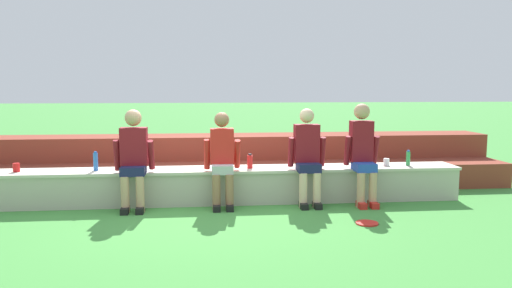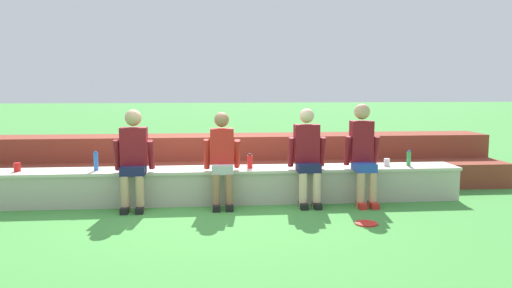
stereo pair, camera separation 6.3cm
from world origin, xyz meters
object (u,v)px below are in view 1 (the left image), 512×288
Objects in this scene: water_bottle_mid_right at (96,162)px; water_bottle_center_gap at (408,158)px; person_right_of_center at (363,151)px; person_left_of_center at (222,157)px; person_center at (308,154)px; water_bottle_mid_left at (250,161)px; frisbee at (367,223)px; plastic_cup_middle at (16,167)px; plastic_cup_left_end at (386,162)px; person_far_left at (134,156)px.

water_bottle_center_gap is at bearing -0.13° from water_bottle_mid_right.
person_left_of_center is at bearing 179.75° from person_right_of_center.
water_bottle_mid_right is at bearing 171.25° from person_left_of_center.
person_center reaches higher than water_bottle_mid_left.
frisbee is (-1.04, -1.29, -0.59)m from water_bottle_center_gap.
plastic_cup_middle is 5.25m from plastic_cup_left_end.
plastic_cup_middle is at bearing 179.90° from plastic_cup_left_end.
water_bottle_mid_right is (-4.51, 0.01, 0.02)m from water_bottle_center_gap.
person_right_of_center is at bearing -3.49° from plastic_cup_middle.
person_center is at bearing 116.61° from frisbee.
water_bottle_mid_right is at bearing -0.75° from plastic_cup_middle.
plastic_cup_middle reaches higher than frisbee.
person_far_left is 6.37× the size of water_bottle_mid_left.
person_center is 2.96m from water_bottle_mid_right.
water_bottle_center_gap is 0.33m from plastic_cup_left_end.
water_bottle_mid_left is 1.75× the size of plastic_cup_middle.
person_far_left reaches higher than plastic_cup_left_end.
person_right_of_center reaches higher than frisbee.
person_far_left reaches higher than water_bottle_mid_right.
person_far_left is 3.96m from water_bottle_center_gap.
water_bottle_center_gap is 5.58m from plastic_cup_middle.
person_left_of_center is 2.45m from plastic_cup_left_end.
person_right_of_center is 5.19× the size of frisbee.
person_left_of_center is 12.15× the size of plastic_cup_left_end.
plastic_cup_middle is 1.13× the size of plastic_cup_left_end.
water_bottle_mid_right is (-3.73, 0.28, -0.13)m from person_right_of_center.
person_center is at bearing -4.97° from water_bottle_mid_right.
person_right_of_center is 13.18× the size of plastic_cup_left_end.
water_bottle_mid_left is at bearing -179.66° from water_bottle_center_gap.
water_bottle_mid_left is (2.16, -0.02, -0.03)m from water_bottle_mid_right.
plastic_cup_left_end is at bearing 6.45° from person_left_of_center.
person_center is 0.79m from person_right_of_center.
person_right_of_center is 6.68× the size of water_bottle_mid_left.
person_far_left and person_center have the same top height.
water_bottle_center_gap reaches higher than plastic_cup_middle.
water_bottle_center_gap reaches higher than water_bottle_mid_left.
water_bottle_mid_left is 3.22m from plastic_cup_middle.
water_bottle_mid_right is at bearing 175.03° from person_center.
person_right_of_center reaches higher than water_bottle_mid_right.
water_bottle_center_gap is at bearing 3.96° from person_far_left.
plastic_cup_left_end is 1.59m from frisbee.
person_center reaches higher than person_left_of_center.
person_far_left is 11.16× the size of plastic_cup_middle.
plastic_cup_middle is at bearing 176.51° from person_right_of_center.
person_left_of_center reaches higher than water_bottle_center_gap.
person_far_left reaches higher than person_left_of_center.
person_center reaches higher than water_bottle_mid_right.
person_center is at bearing -168.12° from plastic_cup_left_end.
person_left_of_center is at bearing 0.69° from person_far_left.
frisbee is at bearing -118.69° from plastic_cup_left_end.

